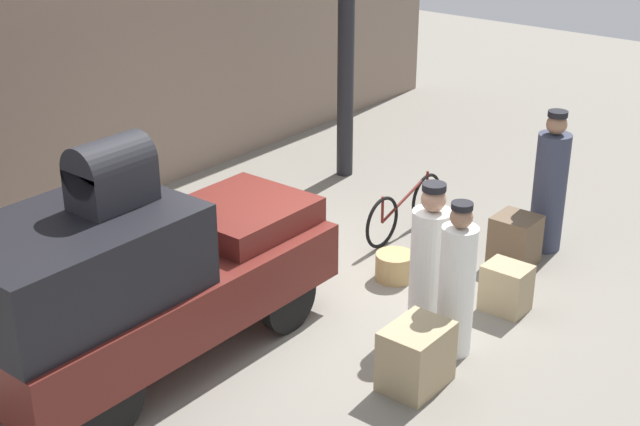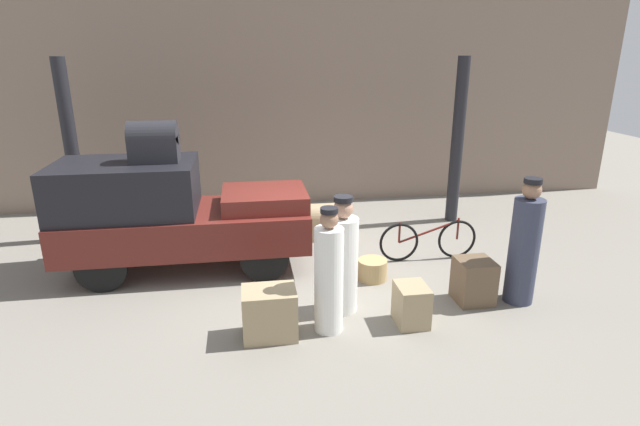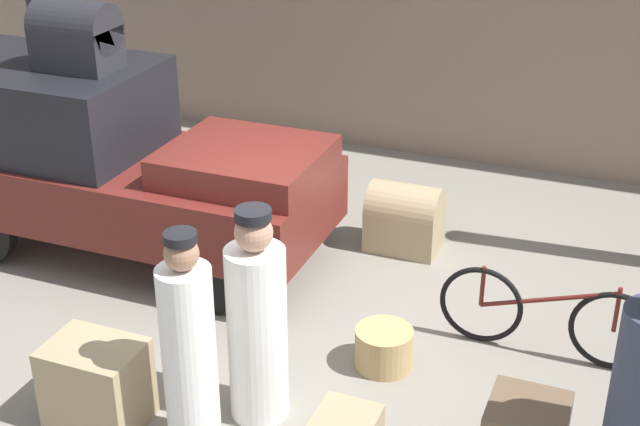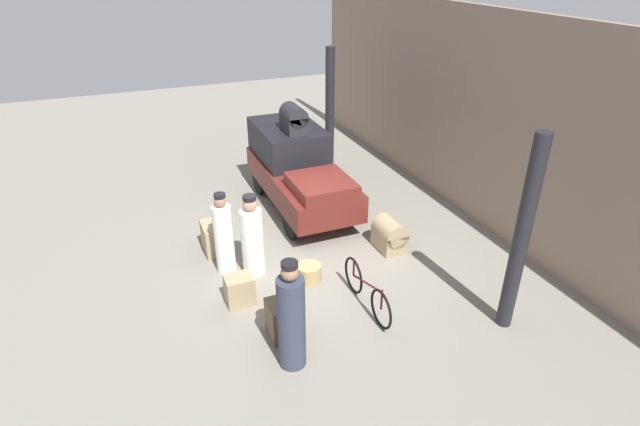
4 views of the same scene
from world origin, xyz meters
name	(u,v)px [view 3 (image 3 of 4)]	position (x,y,z in m)	size (l,w,h in m)	color
ground_plane	(289,320)	(0.00, 0.00, 0.00)	(30.00, 30.00, 0.00)	gray
canopy_pillar_left	(40,24)	(-3.99, 2.21, 1.65)	(0.24, 0.24, 3.30)	black
truck	(104,156)	(-2.12, 0.58, 0.95)	(3.83, 1.56, 1.78)	black
bicycle	(546,317)	(2.06, 0.29, 0.35)	(1.69, 0.04, 0.71)	black
wicker_basket	(384,348)	(0.94, -0.32, 0.16)	(0.45, 0.45, 0.32)	tan
porter_with_bicycle	(257,326)	(0.29, -1.19, 0.73)	(0.42, 0.42, 1.62)	white
porter_carrying_trunk	(189,353)	(0.02, -1.67, 0.74)	(0.36, 0.36, 1.63)	white
suitcase_black_upright	(97,384)	(-0.72, -1.70, 0.31)	(0.66, 0.50, 0.63)	#9E8966
trunk_barrel_dark	(405,218)	(0.52, 1.61, 0.32)	(0.69, 0.50, 0.66)	#9E8966
trunk_on_truck_roof	(76,36)	(-2.28, 0.58, 2.07)	(0.71, 0.47, 0.62)	#232328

